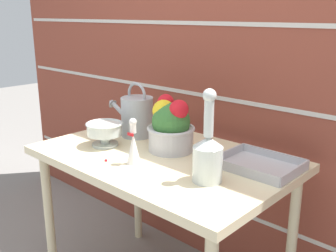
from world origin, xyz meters
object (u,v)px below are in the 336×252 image
object	(u,v)px
flower_planter	(171,126)
figurine_vase	(133,145)
glass_decanter	(208,153)
watering_can	(137,116)
crystal_pedestal_bowl	(105,131)
wire_tray	(259,165)

from	to	relation	value
flower_planter	figurine_vase	bearing A→B (deg)	-90.22
figurine_vase	flower_planter	bearing A→B (deg)	89.78
glass_decanter	watering_can	bearing A→B (deg)	161.07
crystal_pedestal_bowl	glass_decanter	bearing A→B (deg)	0.14
watering_can	figurine_vase	size ratio (longest dim) A/B	1.59
flower_planter	crystal_pedestal_bowl	bearing A→B (deg)	-149.44
watering_can	wire_tray	bearing A→B (deg)	3.12
figurine_vase	watering_can	bearing A→B (deg)	135.27
watering_can	figurine_vase	bearing A→B (deg)	-44.73
watering_can	wire_tray	world-z (taller)	watering_can
crystal_pedestal_bowl	figurine_vase	world-z (taller)	figurine_vase
figurine_vase	wire_tray	distance (m)	0.51
watering_can	wire_tray	distance (m)	0.68
crystal_pedestal_bowl	figurine_vase	distance (m)	0.27
glass_decanter	wire_tray	distance (m)	0.27
glass_decanter	figurine_vase	xyz separation A→B (m)	(-0.32, -0.06, -0.03)
watering_can	glass_decanter	xyz separation A→B (m)	(0.59, -0.20, 0.01)
crystal_pedestal_bowl	figurine_vase	size ratio (longest dim) A/B	0.89
wire_tray	crystal_pedestal_bowl	bearing A→B (deg)	-159.97
watering_can	figurine_vase	distance (m)	0.38
glass_decanter	figurine_vase	world-z (taller)	glass_decanter
flower_planter	figurine_vase	distance (m)	0.22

